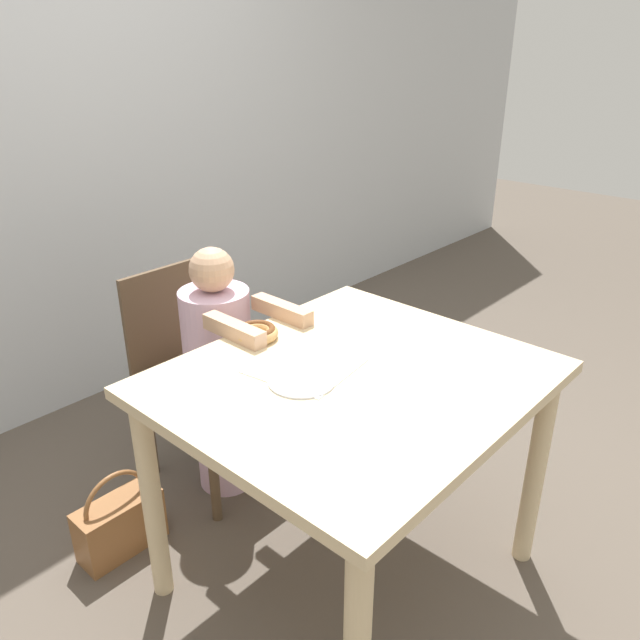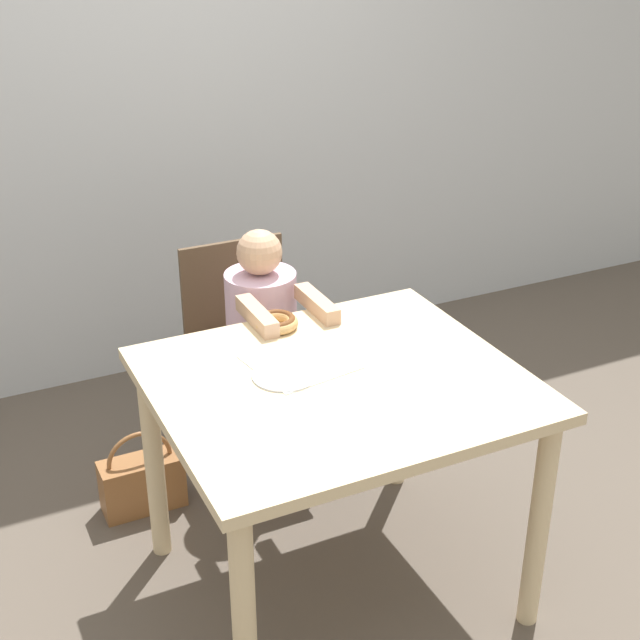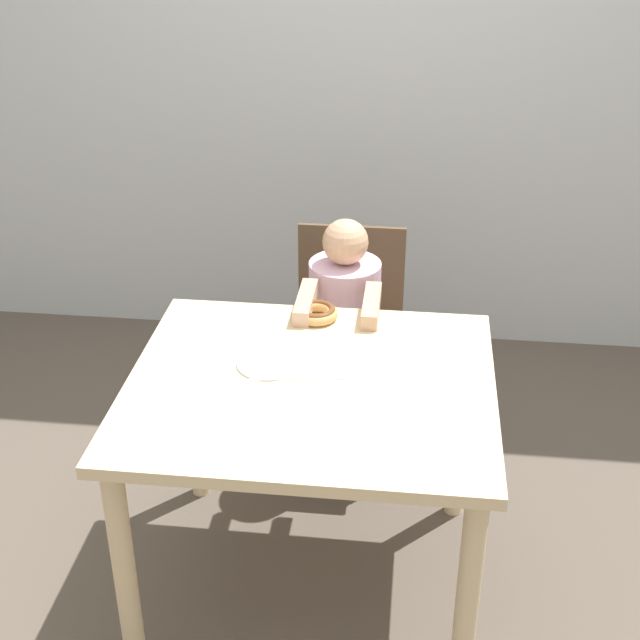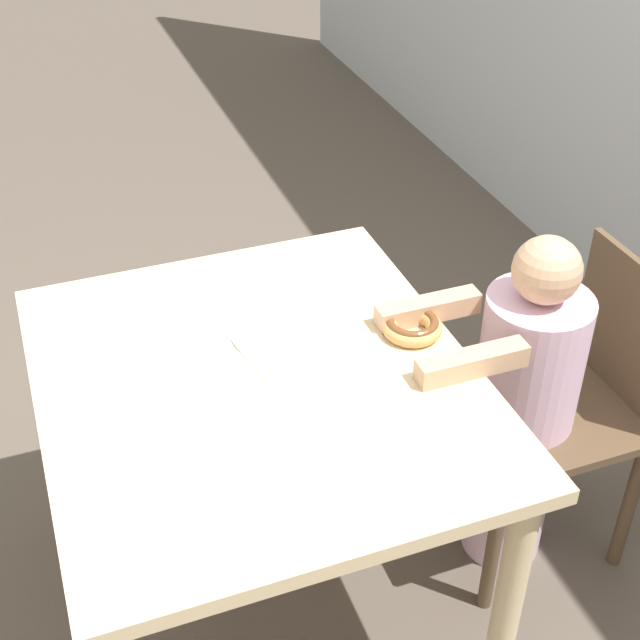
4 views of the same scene
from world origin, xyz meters
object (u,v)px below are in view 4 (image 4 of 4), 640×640
object	(u,v)px
chair	(562,409)
donut	(412,325)
handbag	(422,405)
child_figure	(520,410)

from	to	relation	value
chair	donut	distance (m)	0.51
handbag	child_figure	bearing A→B (deg)	0.93
chair	handbag	world-z (taller)	chair
chair	donut	size ratio (longest dim) A/B	6.14
chair	donut	xyz separation A→B (m)	(-0.06, -0.40, 0.32)
child_figure	donut	distance (m)	0.40
child_figure	donut	bearing A→B (deg)	-102.79
child_figure	donut	world-z (taller)	child_figure
chair	child_figure	size ratio (longest dim) A/B	0.86
chair	donut	world-z (taller)	chair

